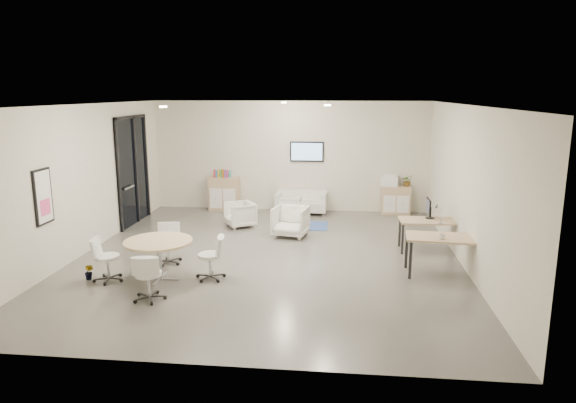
{
  "coord_description": "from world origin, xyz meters",
  "views": [
    {
      "loc": [
        1.54,
        -10.38,
        3.45
      ],
      "look_at": [
        0.38,
        0.4,
        1.13
      ],
      "focal_mm": 32.0,
      "sensor_mm": 36.0,
      "label": 1
    }
  ],
  "objects_px": {
    "sideboard_left": "(224,194)",
    "sideboard_right": "(396,200)",
    "loveseat": "(302,203)",
    "armchair_right": "(290,220)",
    "desk_front": "(445,241)",
    "armchair_left": "(240,213)",
    "round_table": "(158,245)",
    "desk_rear": "(431,223)"
  },
  "relations": [
    {
      "from": "desk_rear",
      "to": "round_table",
      "type": "relative_size",
      "value": 1.09
    },
    {
      "from": "sideboard_right",
      "to": "round_table",
      "type": "height_order",
      "value": "sideboard_right"
    },
    {
      "from": "loveseat",
      "to": "desk_front",
      "type": "height_order",
      "value": "desk_front"
    },
    {
      "from": "sideboard_right",
      "to": "round_table",
      "type": "relative_size",
      "value": 0.65
    },
    {
      "from": "armchair_right",
      "to": "round_table",
      "type": "distance_m",
      "value": 3.87
    },
    {
      "from": "desk_rear",
      "to": "armchair_right",
      "type": "bearing_deg",
      "value": 163.02
    },
    {
      "from": "round_table",
      "to": "sideboard_left",
      "type": "bearing_deg",
      "value": 91.1
    },
    {
      "from": "armchair_right",
      "to": "desk_front",
      "type": "relative_size",
      "value": 0.54
    },
    {
      "from": "armchair_right",
      "to": "desk_front",
      "type": "xyz_separation_m",
      "value": [
        3.2,
        -2.36,
        0.27
      ]
    },
    {
      "from": "sideboard_left",
      "to": "sideboard_right",
      "type": "height_order",
      "value": "sideboard_left"
    },
    {
      "from": "round_table",
      "to": "desk_front",
      "type": "bearing_deg",
      "value": 9.15
    },
    {
      "from": "sideboard_right",
      "to": "loveseat",
      "type": "xyz_separation_m",
      "value": [
        -2.7,
        -0.14,
        -0.11
      ]
    },
    {
      "from": "armchair_left",
      "to": "round_table",
      "type": "xyz_separation_m",
      "value": [
        -0.73,
        -3.98,
        0.33
      ]
    },
    {
      "from": "desk_rear",
      "to": "sideboard_left",
      "type": "bearing_deg",
      "value": 145.59
    },
    {
      "from": "sideboard_left",
      "to": "armchair_left",
      "type": "distance_m",
      "value": 2.03
    },
    {
      "from": "armchair_left",
      "to": "round_table",
      "type": "distance_m",
      "value": 4.06
    },
    {
      "from": "sideboard_left",
      "to": "sideboard_right",
      "type": "distance_m",
      "value": 5.01
    },
    {
      "from": "sideboard_left",
      "to": "round_table",
      "type": "xyz_separation_m",
      "value": [
        0.11,
        -5.83,
        0.19
      ]
    },
    {
      "from": "round_table",
      "to": "loveseat",
      "type": "bearing_deg",
      "value": 68.92
    },
    {
      "from": "loveseat",
      "to": "round_table",
      "type": "bearing_deg",
      "value": -108.63
    },
    {
      "from": "desk_rear",
      "to": "round_table",
      "type": "xyz_separation_m",
      "value": [
        -5.32,
        -2.36,
        0.05
      ]
    },
    {
      "from": "sideboard_right",
      "to": "loveseat",
      "type": "distance_m",
      "value": 2.71
    },
    {
      "from": "desk_rear",
      "to": "loveseat",
      "type": "bearing_deg",
      "value": 131.08
    },
    {
      "from": "armchair_left",
      "to": "desk_rear",
      "type": "distance_m",
      "value": 4.87
    },
    {
      "from": "desk_front",
      "to": "armchair_left",
      "type": "bearing_deg",
      "value": 151.04
    },
    {
      "from": "sideboard_left",
      "to": "round_table",
      "type": "bearing_deg",
      "value": -88.9
    },
    {
      "from": "sideboard_left",
      "to": "desk_rear",
      "type": "relative_size",
      "value": 0.71
    },
    {
      "from": "armchair_left",
      "to": "desk_front",
      "type": "xyz_separation_m",
      "value": [
        4.6,
        -3.12,
        0.32
      ]
    },
    {
      "from": "sideboard_left",
      "to": "loveseat",
      "type": "bearing_deg",
      "value": -2.89
    },
    {
      "from": "sideboard_right",
      "to": "loveseat",
      "type": "relative_size",
      "value": 0.55
    },
    {
      "from": "armchair_right",
      "to": "desk_rear",
      "type": "height_order",
      "value": "armchair_right"
    },
    {
      "from": "armchair_left",
      "to": "desk_rear",
      "type": "height_order",
      "value": "armchair_left"
    },
    {
      "from": "sideboard_left",
      "to": "armchair_right",
      "type": "relative_size",
      "value": 1.21
    },
    {
      "from": "sideboard_left",
      "to": "round_table",
      "type": "distance_m",
      "value": 5.83
    },
    {
      "from": "sideboard_left",
      "to": "desk_front",
      "type": "distance_m",
      "value": 7.37
    },
    {
      "from": "armchair_right",
      "to": "desk_front",
      "type": "height_order",
      "value": "armchair_right"
    },
    {
      "from": "sideboard_right",
      "to": "armchair_left",
      "type": "height_order",
      "value": "sideboard_right"
    },
    {
      "from": "armchair_left",
      "to": "loveseat",
      "type": "bearing_deg",
      "value": 108.47
    },
    {
      "from": "armchair_left",
      "to": "desk_rear",
      "type": "bearing_deg",
      "value": 39.38
    },
    {
      "from": "sideboard_left",
      "to": "round_table",
      "type": "height_order",
      "value": "sideboard_left"
    },
    {
      "from": "sideboard_left",
      "to": "sideboard_right",
      "type": "bearing_deg",
      "value": 0.3
    },
    {
      "from": "sideboard_right",
      "to": "desk_rear",
      "type": "xyz_separation_m",
      "value": [
        0.42,
        -3.49,
        0.23
      ]
    }
  ]
}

